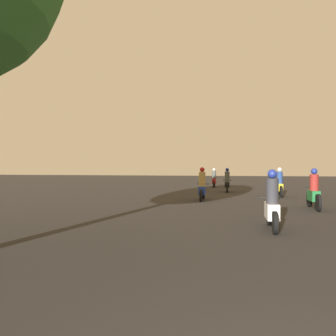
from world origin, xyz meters
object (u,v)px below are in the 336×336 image
at_px(motorcycle_green, 314,193).
at_px(motorcycle_blue, 202,187).
at_px(motorcycle_red, 214,179).
at_px(motorcycle_yellow, 279,185).
at_px(motorcycle_black, 227,182).
at_px(motorcycle_white, 272,206).

bearing_deg(motorcycle_green, motorcycle_blue, 148.32).
height_order(motorcycle_green, motorcycle_red, motorcycle_green).
xyz_separation_m(motorcycle_green, motorcycle_yellow, (-0.53, 5.36, 0.01)).
bearing_deg(motorcycle_black, motorcycle_green, -65.33).
bearing_deg(motorcycle_black, motorcycle_blue, -98.88).
xyz_separation_m(motorcycle_yellow, motorcycle_black, (-2.89, 2.94, -0.02)).
distance_m(motorcycle_green, motorcycle_blue, 5.22).
xyz_separation_m(motorcycle_blue, motorcycle_black, (1.14, 5.78, -0.01)).
xyz_separation_m(motorcycle_white, motorcycle_green, (2.11, 4.65, 0.01)).
bearing_deg(motorcycle_white, motorcycle_green, 64.39).
xyz_separation_m(motorcycle_blue, motorcycle_red, (0.02, 10.92, -0.02)).
xyz_separation_m(motorcycle_white, motorcycle_red, (-2.44, 18.10, -0.01)).
bearing_deg(motorcycle_yellow, motorcycle_red, 120.23).
height_order(motorcycle_yellow, motorcycle_red, motorcycle_yellow).
height_order(motorcycle_blue, motorcycle_red, motorcycle_blue).
bearing_deg(motorcycle_yellow, motorcycle_black, 138.34).
xyz_separation_m(motorcycle_white, motorcycle_yellow, (1.57, 10.01, 0.02)).
bearing_deg(motorcycle_red, motorcycle_blue, -86.05).
bearing_deg(motorcycle_white, motorcycle_yellow, 79.85).
relative_size(motorcycle_black, motorcycle_red, 0.97).
bearing_deg(motorcycle_blue, motorcycle_yellow, 30.01).
relative_size(motorcycle_green, motorcycle_black, 1.07).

